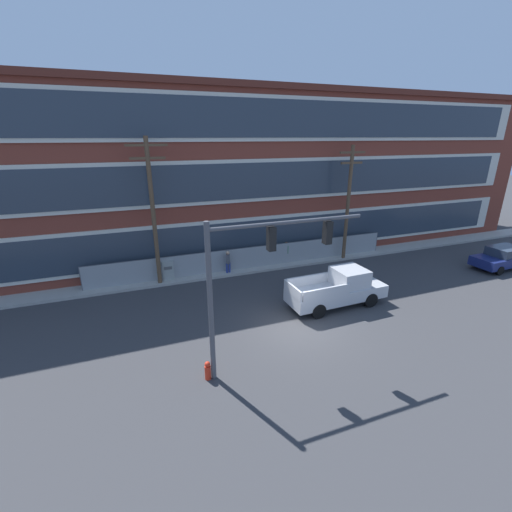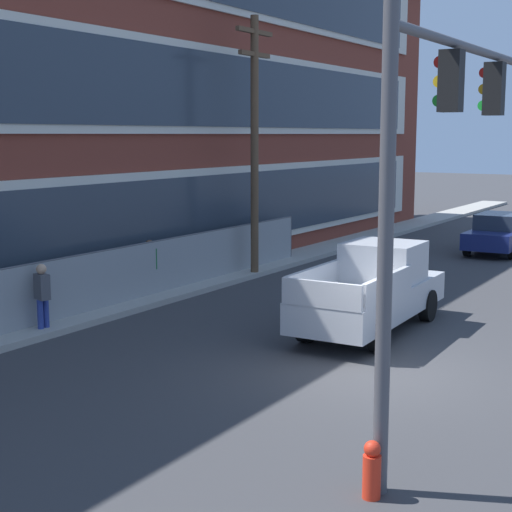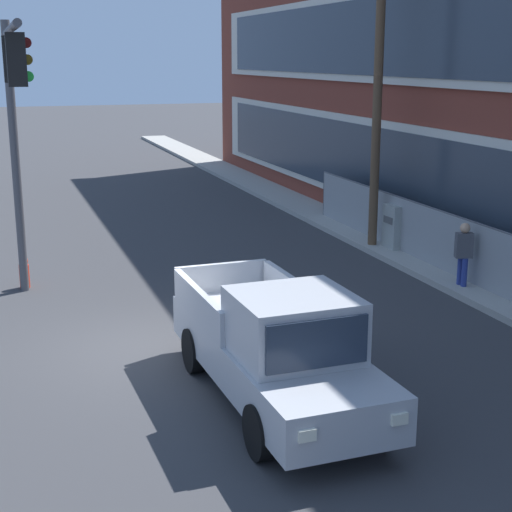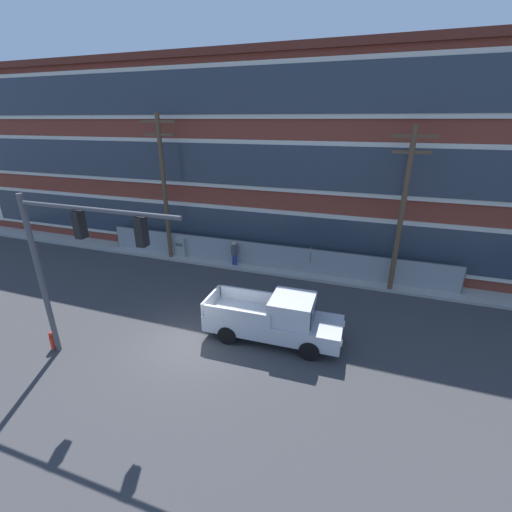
{
  "view_description": "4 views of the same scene",
  "coord_description": "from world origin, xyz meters",
  "px_view_note": "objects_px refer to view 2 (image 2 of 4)",
  "views": [
    {
      "loc": [
        -7.12,
        -13.06,
        8.98
      ],
      "look_at": [
        -1.18,
        2.65,
        3.05
      ],
      "focal_mm": 24.0,
      "sensor_mm": 36.0,
      "label": 1
    },
    {
      "loc": [
        -13.91,
        -5.83,
        4.67
      ],
      "look_at": [
        0.14,
        2.82,
        2.1
      ],
      "focal_mm": 55.0,
      "sensor_mm": 36.0,
      "label": 2
    },
    {
      "loc": [
        14.29,
        -2.67,
        5.49
      ],
      "look_at": [
        0.44,
        2.05,
        1.77
      ],
      "focal_mm": 55.0,
      "sensor_mm": 36.0,
      "label": 3
    },
    {
      "loc": [
        6.44,
        -10.22,
        8.58
      ],
      "look_at": [
        1.18,
        4.92,
        2.17
      ],
      "focal_mm": 24.0,
      "sensor_mm": 36.0,
      "label": 4
    }
  ],
  "objects_px": {
    "traffic_signal_mast": "(436,147)",
    "utility_pole_midblock": "(255,137)",
    "pedestrian_near_cabinet": "(42,294)",
    "pickup_truck_silver": "(373,290)",
    "pedestrian_by_fence": "(150,265)",
    "sedan_navy": "(499,233)",
    "fire_hydrant": "(372,470)"
  },
  "relations": [
    {
      "from": "traffic_signal_mast",
      "to": "sedan_navy",
      "type": "relative_size",
      "value": 1.39
    },
    {
      "from": "pedestrian_near_cabinet",
      "to": "fire_hydrant",
      "type": "distance_m",
      "value": 10.63
    },
    {
      "from": "sedan_navy",
      "to": "utility_pole_midblock",
      "type": "bearing_deg",
      "value": 150.26
    },
    {
      "from": "pickup_truck_silver",
      "to": "fire_hydrant",
      "type": "distance_m",
      "value": 8.99
    },
    {
      "from": "traffic_signal_mast",
      "to": "pickup_truck_silver",
      "type": "height_order",
      "value": "traffic_signal_mast"
    },
    {
      "from": "traffic_signal_mast",
      "to": "pedestrian_by_fence",
      "type": "height_order",
      "value": "traffic_signal_mast"
    },
    {
      "from": "utility_pole_midblock",
      "to": "pickup_truck_silver",
      "type": "bearing_deg",
      "value": -126.52
    },
    {
      "from": "utility_pole_midblock",
      "to": "pedestrian_by_fence",
      "type": "height_order",
      "value": "utility_pole_midblock"
    },
    {
      "from": "traffic_signal_mast",
      "to": "utility_pole_midblock",
      "type": "bearing_deg",
      "value": 41.99
    },
    {
      "from": "traffic_signal_mast",
      "to": "pickup_truck_silver",
      "type": "bearing_deg",
      "value": 29.67
    },
    {
      "from": "pedestrian_near_cabinet",
      "to": "pedestrian_by_fence",
      "type": "bearing_deg",
      "value": 6.55
    },
    {
      "from": "traffic_signal_mast",
      "to": "pickup_truck_silver",
      "type": "distance_m",
      "value": 7.99
    },
    {
      "from": "sedan_navy",
      "to": "pedestrian_by_fence",
      "type": "height_order",
      "value": "pedestrian_by_fence"
    },
    {
      "from": "sedan_navy",
      "to": "pedestrian_near_cabinet",
      "type": "height_order",
      "value": "pedestrian_near_cabinet"
    },
    {
      "from": "sedan_navy",
      "to": "utility_pole_midblock",
      "type": "height_order",
      "value": "utility_pole_midblock"
    },
    {
      "from": "fire_hydrant",
      "to": "pedestrian_near_cabinet",
      "type": "bearing_deg",
      "value": 69.38
    },
    {
      "from": "sedan_navy",
      "to": "fire_hydrant",
      "type": "bearing_deg",
      "value": -169.33
    },
    {
      "from": "traffic_signal_mast",
      "to": "pedestrian_by_fence",
      "type": "distance_m",
      "value": 12.72
    },
    {
      "from": "pedestrian_near_cabinet",
      "to": "pedestrian_by_fence",
      "type": "relative_size",
      "value": 1.0
    },
    {
      "from": "utility_pole_midblock",
      "to": "pedestrian_near_cabinet",
      "type": "distance_m",
      "value": 9.76
    },
    {
      "from": "utility_pole_midblock",
      "to": "fire_hydrant",
      "type": "relative_size",
      "value": 10.75
    },
    {
      "from": "pedestrian_near_cabinet",
      "to": "fire_hydrant",
      "type": "relative_size",
      "value": 2.17
    },
    {
      "from": "sedan_navy",
      "to": "fire_hydrant",
      "type": "xyz_separation_m",
      "value": [
        -22.4,
        -4.22,
        -0.42
      ]
    },
    {
      "from": "sedan_navy",
      "to": "pedestrian_by_fence",
      "type": "distance_m",
      "value": 15.4
    },
    {
      "from": "traffic_signal_mast",
      "to": "fire_hydrant",
      "type": "relative_size",
      "value": 8.07
    },
    {
      "from": "pedestrian_by_fence",
      "to": "utility_pole_midblock",
      "type": "bearing_deg",
      "value": -9.61
    },
    {
      "from": "fire_hydrant",
      "to": "pickup_truck_silver",
      "type": "bearing_deg",
      "value": 23.2
    },
    {
      "from": "sedan_navy",
      "to": "utility_pole_midblock",
      "type": "xyz_separation_m",
      "value": [
        -9.59,
        5.48,
        3.78
      ]
    },
    {
      "from": "sedan_navy",
      "to": "fire_hydrant",
      "type": "height_order",
      "value": "sedan_navy"
    },
    {
      "from": "utility_pole_midblock",
      "to": "pedestrian_by_fence",
      "type": "bearing_deg",
      "value": 170.39
    },
    {
      "from": "sedan_navy",
      "to": "pickup_truck_silver",
      "type": "bearing_deg",
      "value": -177.22
    },
    {
      "from": "pedestrian_near_cabinet",
      "to": "pedestrian_by_fence",
      "type": "height_order",
      "value": "same"
    }
  ]
}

